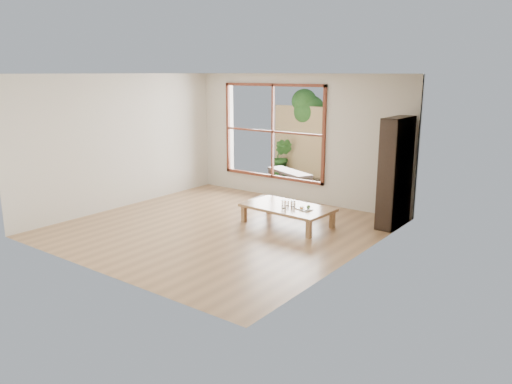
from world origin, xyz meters
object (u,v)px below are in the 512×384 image
Objects in this scene: low_table at (287,208)px; bookshelf at (395,173)px; food_tray at (305,208)px; garden_bench at (289,173)px.

bookshelf reaches higher than low_table.
food_tray is 2.92m from garden_bench.
bookshelf is (1.50, 1.07, 0.65)m from low_table.
food_tray is (-1.14, -1.09, -0.59)m from bookshelf.
bookshelf is at bearing 38.85° from low_table.
garden_bench is (-1.45, 2.29, 0.08)m from low_table.
garden_bench reaches higher than low_table.
low_table is 1.18× the size of garden_bench.
food_tray is at bearing 1.38° from low_table.
bookshelf is at bearing 1.78° from garden_bench.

